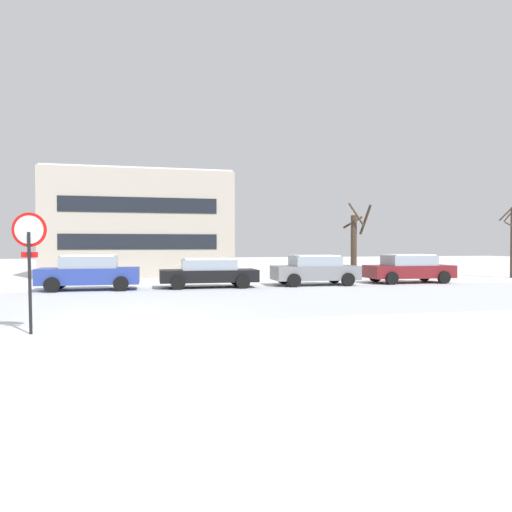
% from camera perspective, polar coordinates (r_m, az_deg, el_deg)
% --- Properties ---
extents(ground_plane, '(120.00, 120.00, 0.00)m').
position_cam_1_polar(ground_plane, '(13.74, -14.32, -7.03)').
color(ground_plane, white).
extents(road_surface, '(80.00, 9.26, 0.00)m').
position_cam_1_polar(road_surface, '(17.34, -14.19, -5.28)').
color(road_surface, silver).
rests_on(road_surface, ground).
extents(stop_sign, '(0.75, 0.21, 2.70)m').
position_cam_1_polar(stop_sign, '(11.88, -24.82, 0.74)').
color(stop_sign, black).
rests_on(stop_sign, ground).
extents(parked_car_blue, '(4.29, 2.13, 1.53)m').
position_cam_1_polar(parked_car_blue, '(22.65, -18.78, -1.80)').
color(parked_car_blue, '#283D93').
rests_on(parked_car_blue, ground).
extents(parked_car_black, '(4.50, 2.12, 1.35)m').
position_cam_1_polar(parked_car_black, '(22.80, -5.53, -1.91)').
color(parked_car_black, black).
rests_on(parked_car_black, ground).
extents(parked_car_gray, '(4.17, 2.12, 1.47)m').
position_cam_1_polar(parked_car_gray, '(24.15, 6.86, -1.60)').
color(parked_car_gray, slate).
rests_on(parked_car_gray, ground).
extents(parked_car_maroon, '(4.47, 2.14, 1.48)m').
position_cam_1_polar(parked_car_maroon, '(26.63, 17.33, -1.38)').
color(parked_car_maroon, maroon).
rests_on(parked_car_maroon, ground).
extents(tree_far_mid, '(1.33, 1.53, 4.33)m').
position_cam_1_polar(tree_far_mid, '(28.52, 11.40, 1.51)').
color(tree_far_mid, '#423326').
rests_on(tree_far_mid, ground).
extents(building_far_left, '(11.34, 11.94, 6.56)m').
position_cam_1_polar(building_far_left, '(35.51, -13.40, 3.39)').
color(building_far_left, '#B2A899').
rests_on(building_far_left, ground).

